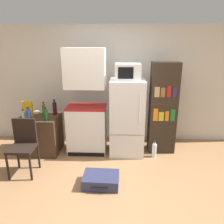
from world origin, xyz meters
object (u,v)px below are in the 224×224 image
(bottle_green_tall, at_px, (46,115))
(refrigerator, at_px, (127,118))
(bottle_wine_dark, at_px, (55,108))
(side_table, at_px, (41,134))
(microwave, at_px, (128,72))
(bottle_blue_soda, at_px, (29,115))
(cereal_box, at_px, (28,109))
(bowl, at_px, (36,112))
(kitchen_hutch, at_px, (86,106))
(bookshelf, at_px, (163,108))
(bottle_clear_short, at_px, (24,115))
(bottle_olive_oil, at_px, (44,109))
(chair, at_px, (24,141))
(suitcase_large_flat, at_px, (101,180))
(water_bottle_front, at_px, (154,150))

(bottle_green_tall, bearing_deg, refrigerator, 8.60)
(bottle_wine_dark, bearing_deg, side_table, -151.15)
(microwave, bearing_deg, bottle_blue_soda, -172.08)
(bottle_blue_soda, xyz_separation_m, cereal_box, (-0.11, 0.23, 0.04))
(bottle_green_tall, relative_size, bowl, 1.75)
(side_table, xyz_separation_m, bowl, (-0.13, 0.20, 0.39))
(kitchen_hutch, xyz_separation_m, bottle_green_tall, (-0.71, -0.26, -0.10))
(refrigerator, distance_m, bookshelf, 0.73)
(bookshelf, bearing_deg, kitchen_hutch, -176.58)
(side_table, distance_m, cereal_box, 0.56)
(bottle_wine_dark, height_order, bottle_blue_soda, bottle_wine_dark)
(kitchen_hutch, height_order, bottle_clear_short, kitchen_hutch)
(bottle_olive_oil, xyz_separation_m, bowl, (-0.19, 0.07, -0.09))
(refrigerator, relative_size, chair, 1.59)
(refrigerator, distance_m, suitcase_large_flat, 1.33)
(bottle_olive_oil, xyz_separation_m, bottle_blue_soda, (-0.16, -0.36, -0.00))
(bowl, bearing_deg, cereal_box, -111.26)
(bottle_blue_soda, bearing_deg, refrigerator, 7.96)
(side_table, bearing_deg, bottle_wine_dark, 28.85)
(kitchen_hutch, xyz_separation_m, cereal_box, (-1.13, -0.06, -0.06))
(bottle_clear_short, bearing_deg, microwave, 6.34)
(microwave, xyz_separation_m, bottle_clear_short, (-1.91, -0.21, -0.78))
(chair, bearing_deg, bowl, 96.63)
(bookshelf, height_order, bottle_olive_oil, bookshelf)
(refrigerator, relative_size, bottle_olive_oil, 5.62)
(cereal_box, height_order, suitcase_large_flat, cereal_box)
(suitcase_large_flat, bearing_deg, refrigerator, 71.51)
(side_table, bearing_deg, bottle_blue_soda, -113.82)
(bottle_green_tall, distance_m, bowl, 0.53)
(refrigerator, relative_size, bottle_green_tall, 5.92)
(kitchen_hutch, xyz_separation_m, bookshelf, (1.48, 0.09, -0.05))
(chair, xyz_separation_m, suitcase_large_flat, (1.30, -0.34, -0.46))
(microwave, bearing_deg, suitcase_large_flat, -110.47)
(bowl, height_order, suitcase_large_flat, bowl)
(cereal_box, distance_m, suitcase_large_flat, 2.01)
(kitchen_hutch, xyz_separation_m, bottle_blue_soda, (-1.02, -0.29, -0.10))
(bookshelf, bearing_deg, chair, -160.00)
(side_table, relative_size, bottle_blue_soda, 2.91)
(microwave, height_order, bottle_olive_oil, microwave)
(bottle_green_tall, bearing_deg, water_bottle_front, 1.42)
(bottle_clear_short, distance_m, chair, 0.63)
(refrigerator, height_order, cereal_box, refrigerator)
(kitchen_hutch, height_order, bottle_blue_soda, kitchen_hutch)
(bottle_wine_dark, distance_m, chair, 0.97)
(bottle_wine_dark, relative_size, suitcase_large_flat, 0.55)
(bookshelf, xyz_separation_m, water_bottle_front, (-0.16, -0.30, -0.74))
(microwave, distance_m, suitcase_large_flat, 1.91)
(bookshelf, distance_m, bottle_green_tall, 2.21)
(kitchen_hutch, height_order, refrigerator, kitchen_hutch)
(water_bottle_front, bearing_deg, bookshelf, 61.29)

